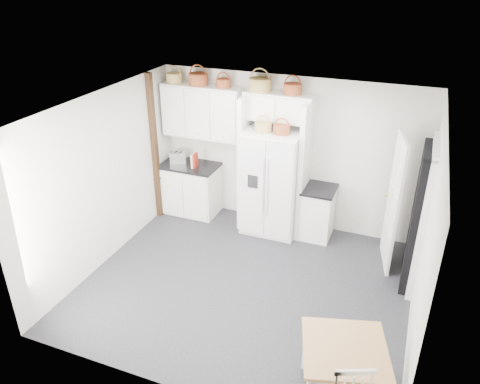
% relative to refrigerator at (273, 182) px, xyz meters
% --- Properties ---
extents(floor, '(4.50, 4.50, 0.00)m').
position_rel_refrigerator_xyz_m(floor, '(0.15, -1.64, -0.89)').
color(floor, black).
rests_on(floor, ground).
extents(ceiling, '(4.50, 4.50, 0.00)m').
position_rel_refrigerator_xyz_m(ceiling, '(0.15, -1.64, 1.71)').
color(ceiling, white).
rests_on(ceiling, wall_back).
extents(wall_back, '(4.50, 0.00, 4.50)m').
position_rel_refrigerator_xyz_m(wall_back, '(0.15, 0.36, 0.41)').
color(wall_back, beige).
rests_on(wall_back, floor).
extents(wall_left, '(0.00, 4.00, 4.00)m').
position_rel_refrigerator_xyz_m(wall_left, '(-2.10, -1.64, 0.41)').
color(wall_left, beige).
rests_on(wall_left, floor).
extents(wall_right, '(0.00, 4.00, 4.00)m').
position_rel_refrigerator_xyz_m(wall_right, '(2.40, -1.64, 0.41)').
color(wall_right, beige).
rests_on(wall_right, floor).
extents(refrigerator, '(0.92, 0.74, 1.79)m').
position_rel_refrigerator_xyz_m(refrigerator, '(0.00, 0.00, 0.00)').
color(refrigerator, silver).
rests_on(refrigerator, floor).
extents(base_cab_left, '(0.98, 0.62, 0.90)m').
position_rel_refrigerator_xyz_m(base_cab_left, '(-1.57, 0.06, -0.44)').
color(base_cab_left, silver).
rests_on(base_cab_left, floor).
extents(base_cab_right, '(0.48, 0.58, 0.85)m').
position_rel_refrigerator_xyz_m(base_cab_right, '(0.78, 0.06, -0.47)').
color(base_cab_right, silver).
rests_on(base_cab_right, floor).
extents(dining_table, '(1.05, 1.05, 0.71)m').
position_rel_refrigerator_xyz_m(dining_table, '(1.78, -3.09, -0.54)').
color(dining_table, '#AD7A47').
rests_on(dining_table, floor).
extents(counter_left, '(1.02, 0.66, 0.04)m').
position_rel_refrigerator_xyz_m(counter_left, '(-1.57, 0.06, 0.03)').
color(counter_left, black).
rests_on(counter_left, base_cab_left).
extents(counter_right, '(0.52, 0.62, 0.04)m').
position_rel_refrigerator_xyz_m(counter_right, '(0.78, 0.06, -0.03)').
color(counter_right, black).
rests_on(counter_right, base_cab_right).
extents(toaster, '(0.32, 0.24, 0.20)m').
position_rel_refrigerator_xyz_m(toaster, '(-1.79, 0.06, 0.15)').
color(toaster, silver).
rests_on(toaster, counter_left).
extents(cookbook_red, '(0.05, 0.17, 0.25)m').
position_rel_refrigerator_xyz_m(cookbook_red, '(-1.42, -0.02, 0.18)').
color(cookbook_red, maroon).
rests_on(cookbook_red, counter_left).
extents(cookbook_cream, '(0.04, 0.17, 0.25)m').
position_rel_refrigerator_xyz_m(cookbook_cream, '(-1.45, -0.02, 0.18)').
color(cookbook_cream, beige).
rests_on(cookbook_cream, counter_left).
extents(basket_upper_a, '(0.28, 0.28, 0.16)m').
position_rel_refrigerator_xyz_m(basket_upper_a, '(-1.85, 0.19, 1.54)').
color(basket_upper_a, olive).
rests_on(basket_upper_a, upper_cabinet).
extents(basket_upper_b, '(0.32, 0.32, 0.19)m').
position_rel_refrigerator_xyz_m(basket_upper_b, '(-1.40, 0.19, 1.55)').
color(basket_upper_b, brown).
rests_on(basket_upper_b, upper_cabinet).
extents(basket_upper_c, '(0.24, 0.24, 0.14)m').
position_rel_refrigerator_xyz_m(basket_upper_c, '(-0.95, 0.19, 1.53)').
color(basket_upper_c, brown).
rests_on(basket_upper_c, upper_cabinet).
extents(basket_bridge_a, '(0.36, 0.36, 0.20)m').
position_rel_refrigerator_xyz_m(basket_bridge_a, '(-0.32, 0.19, 1.56)').
color(basket_bridge_a, olive).
rests_on(basket_bridge_a, bridge_cabinet).
extents(basket_bridge_b, '(0.29, 0.29, 0.17)m').
position_rel_refrigerator_xyz_m(basket_bridge_b, '(0.21, 0.19, 1.54)').
color(basket_bridge_b, brown).
rests_on(basket_bridge_b, bridge_cabinet).
extents(basket_fridge_a, '(0.27, 0.27, 0.15)m').
position_rel_refrigerator_xyz_m(basket_fridge_a, '(-0.16, -0.10, 0.97)').
color(basket_fridge_a, olive).
rests_on(basket_fridge_a, refrigerator).
extents(basket_fridge_b, '(0.26, 0.26, 0.14)m').
position_rel_refrigerator_xyz_m(basket_fridge_b, '(0.15, -0.10, 0.96)').
color(basket_fridge_b, brown).
rests_on(basket_fridge_b, refrigerator).
extents(upper_cabinet, '(1.40, 0.34, 0.90)m').
position_rel_refrigerator_xyz_m(upper_cabinet, '(-1.35, 0.19, 1.01)').
color(upper_cabinet, silver).
rests_on(upper_cabinet, wall_back).
extents(bridge_cabinet, '(1.12, 0.34, 0.45)m').
position_rel_refrigerator_xyz_m(bridge_cabinet, '(-0.00, 0.19, 1.23)').
color(bridge_cabinet, silver).
rests_on(bridge_cabinet, wall_back).
extents(fridge_panel_left, '(0.08, 0.60, 2.30)m').
position_rel_refrigerator_xyz_m(fridge_panel_left, '(-0.51, 0.06, 0.26)').
color(fridge_panel_left, silver).
rests_on(fridge_panel_left, floor).
extents(fridge_panel_right, '(0.08, 0.60, 2.30)m').
position_rel_refrigerator_xyz_m(fridge_panel_right, '(0.51, 0.06, 0.26)').
color(fridge_panel_right, silver).
rests_on(fridge_panel_right, floor).
extents(trim_post, '(0.09, 0.09, 2.60)m').
position_rel_refrigerator_xyz_m(trim_post, '(-2.05, -0.29, 0.41)').
color(trim_post, '#361B0D').
rests_on(trim_post, floor).
extents(doorway_void, '(0.18, 0.85, 2.05)m').
position_rel_refrigerator_xyz_m(doorway_void, '(2.31, -0.64, 0.13)').
color(doorway_void, black).
rests_on(doorway_void, floor).
extents(door_slab, '(0.21, 0.79, 2.05)m').
position_rel_refrigerator_xyz_m(door_slab, '(1.95, -0.31, 0.13)').
color(door_slab, white).
rests_on(door_slab, floor).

